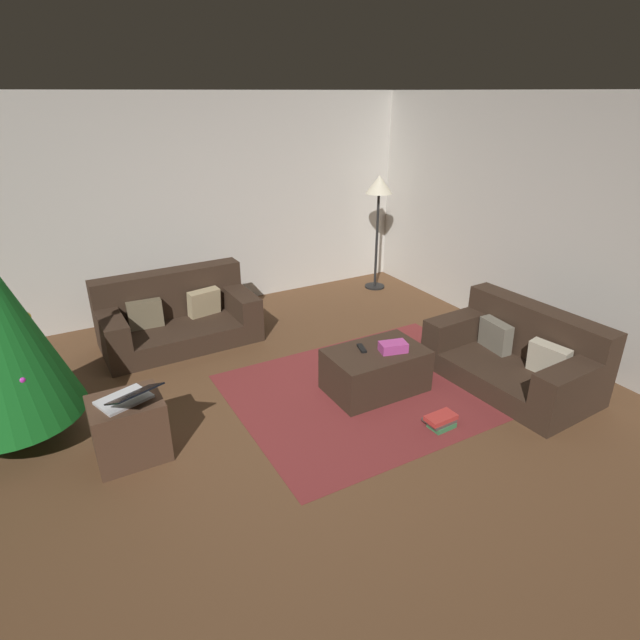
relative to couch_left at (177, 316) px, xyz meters
The scene contains 13 objects.
ground_plane 2.29m from the couch_left, 81.16° to the right, with size 6.40×6.40×0.00m, color brown.
rear_partition 1.39m from the couch_left, 68.54° to the left, with size 6.40×0.12×2.60m, color beige.
corner_partition 4.27m from the couch_left, 32.81° to the right, with size 0.12×6.40×2.60m, color beige.
couch_left is the anchor object (origin of this frame).
couch_right 3.61m from the couch_left, 43.96° to the right, with size 0.96×1.56×0.73m.
ottoman 2.38m from the couch_left, 56.05° to the right, with size 0.90×0.58×0.41m, color #332319.
gift_box 2.52m from the couch_left, 54.79° to the right, with size 0.24×0.15×0.09m, color #B23F8C.
tv_remote 2.25m from the couch_left, 56.98° to the right, with size 0.05×0.16×0.02m, color black.
side_table 2.05m from the couch_left, 114.92° to the right, with size 0.52×0.44×0.50m, color #4C3323.
laptop 2.11m from the couch_left, 113.61° to the right, with size 0.48×0.52×0.20m.
book_stack 3.11m from the couch_left, 61.93° to the right, with size 0.27×0.20×0.12m.
corner_lamp 3.13m from the couch_left, ahead, with size 0.36×0.36×1.57m.
area_rug 2.39m from the couch_left, 56.05° to the right, with size 2.60×2.00×0.01m, color maroon.
Camera 1 is at (-1.53, -3.13, 2.59)m, focal length 28.97 mm.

